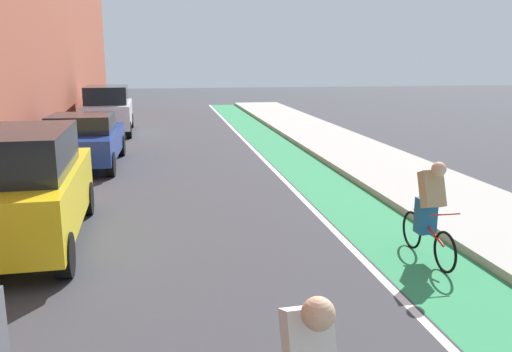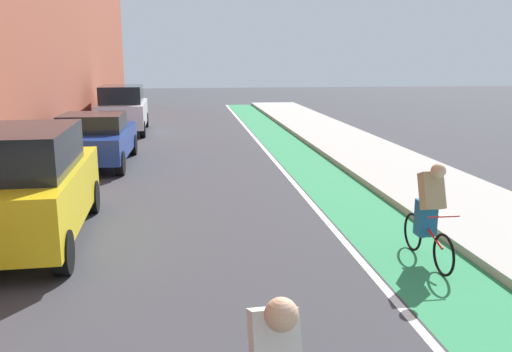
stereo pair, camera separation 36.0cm
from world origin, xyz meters
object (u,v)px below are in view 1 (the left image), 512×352
(parked_suv_yellow_cab, at_px, (24,187))
(cyclist_mid, at_px, (429,210))
(parked_suv_white, at_px, (108,109))
(parked_sedan_blue, at_px, (84,140))

(parked_suv_yellow_cab, distance_m, cyclist_mid, 6.55)
(parked_suv_white, bearing_deg, parked_suv_yellow_cab, -90.00)
(parked_suv_white, bearing_deg, parked_sedan_blue, -90.02)
(parked_suv_yellow_cab, distance_m, parked_sedan_blue, 6.81)
(parked_sedan_blue, xyz_separation_m, parked_suv_white, (0.00, 7.10, 0.23))
(cyclist_mid, bearing_deg, parked_suv_white, 112.00)
(parked_suv_yellow_cab, height_order, parked_suv_white, same)
(cyclist_mid, bearing_deg, parked_suv_yellow_cab, 164.68)
(parked_suv_yellow_cab, relative_size, parked_suv_white, 0.98)
(parked_suv_yellow_cab, height_order, parked_sedan_blue, parked_suv_yellow_cab)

